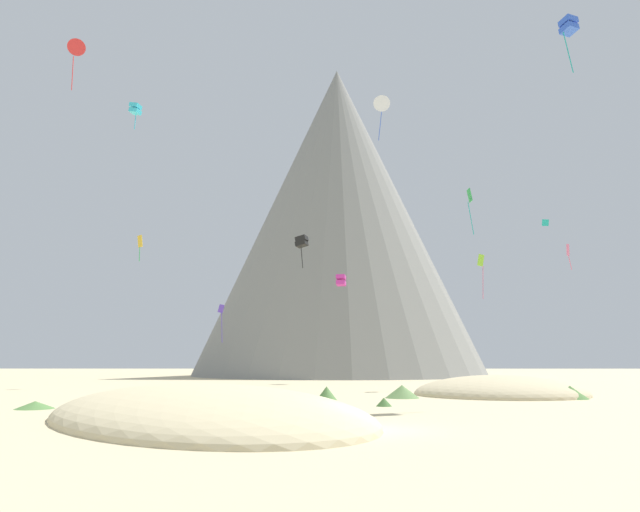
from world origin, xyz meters
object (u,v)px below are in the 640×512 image
at_px(kite_rainbow_mid, 568,252).
at_px(kite_blue_high, 569,26).
at_px(rock_massif, 329,235).
at_px(kite_teal_mid, 545,223).
at_px(bush_near_right, 384,402).
at_px(bush_low_patch, 402,392).
at_px(bush_near_left, 35,405).
at_px(bush_far_right, 227,406).
at_px(kite_red_high, 76,48).
at_px(kite_cyan_high, 135,109).
at_px(kite_indigo_low, 221,315).
at_px(bush_ridge_crest, 327,393).
at_px(kite_magenta_low, 341,280).
at_px(kite_white_high, 382,104).
at_px(kite_green_mid, 470,200).
at_px(kite_gold_mid, 140,243).
at_px(bush_mid_center, 570,392).
at_px(kite_black_mid, 302,242).
at_px(kite_lime_mid, 481,267).

distance_m(kite_rainbow_mid, kite_blue_high, 29.82).
xyz_separation_m(rock_massif, kite_teal_mid, (25.87, -52.03, -10.69)).
xyz_separation_m(kite_rainbow_mid, kite_teal_mid, (-3.81, -3.09, 2.95)).
relative_size(bush_near_right, bush_low_patch, 0.38).
height_order(bush_near_left, rock_massif, rock_massif).
distance_m(kite_blue_high, kite_teal_mid, 24.80).
xyz_separation_m(bush_far_right, kite_red_high, (-18.97, 15.99, 33.19)).
bearing_deg(bush_low_patch, kite_rainbow_mid, 43.05).
height_order(kite_blue_high, kite_teal_mid, kite_blue_high).
xyz_separation_m(kite_cyan_high, kite_indigo_low, (6.25, 17.12, -19.71)).
xyz_separation_m(bush_near_right, kite_blue_high, (17.37, 6.60, 31.16)).
relative_size(bush_ridge_crest, kite_indigo_low, 0.33).
relative_size(bush_ridge_crest, kite_magenta_low, 1.03).
bearing_deg(rock_massif, kite_rainbow_mid, -58.77).
bearing_deg(kite_red_high, bush_near_right, 131.38).
distance_m(kite_magenta_low, kite_white_high, 24.20).
relative_size(bush_far_right, kite_rainbow_mid, 0.71).
relative_size(kite_green_mid, kite_gold_mid, 1.70).
height_order(kite_green_mid, kite_blue_high, kite_blue_high).
distance_m(bush_mid_center, kite_magenta_low, 38.27).
bearing_deg(bush_mid_center, kite_teal_mid, 69.89).
relative_size(bush_mid_center, kite_gold_mid, 0.81).
relative_size(bush_near_right, bush_mid_center, 0.39).
xyz_separation_m(kite_white_high, kite_blue_high, (13.88, -22.94, -4.21)).
distance_m(bush_low_patch, bush_near_left, 25.91).
bearing_deg(kite_gold_mid, bush_far_right, 12.29).
xyz_separation_m(bush_low_patch, bush_near_left, (-23.78, -10.29, -0.27)).
xyz_separation_m(rock_massif, kite_white_high, (6.79, -50.03, 5.75)).
bearing_deg(kite_white_high, kite_gold_mid, 9.74).
height_order(bush_low_patch, kite_teal_mid, kite_teal_mid).
distance_m(bush_near_right, bush_near_left, 21.63).
height_order(kite_gold_mid, kite_black_mid, kite_gold_mid).
relative_size(bush_mid_center, kite_indigo_low, 0.55).
bearing_deg(kite_green_mid, bush_low_patch, -171.48).
xyz_separation_m(rock_massif, kite_green_mid, (16.31, -54.51, -8.59)).
relative_size(bush_far_right, kite_blue_high, 0.45).
distance_m(kite_gold_mid, kite_indigo_low, 13.31).
relative_size(rock_massif, kite_indigo_low, 17.49).
xyz_separation_m(bush_far_right, kite_rainbow_mid, (35.97, 33.89, 15.97)).
bearing_deg(bush_near_left, kite_lime_mid, 40.78).
height_order(bush_near_left, kite_white_high, kite_white_high).
xyz_separation_m(bush_near_right, kite_white_high, (3.49, 29.54, 35.37)).
relative_size(kite_red_high, kite_indigo_low, 1.15).
bearing_deg(bush_mid_center, rock_massif, 104.33).
distance_m(bush_far_right, kite_indigo_low, 37.48).
distance_m(bush_ridge_crest, kite_cyan_high, 35.36).
xyz_separation_m(bush_ridge_crest, bush_near_right, (3.70, -5.54, -0.24)).
bearing_deg(bush_mid_center, kite_rainbow_mid, 64.32).
distance_m(kite_magenta_low, kite_lime_mid, 19.35).
xyz_separation_m(bush_low_patch, kite_magenta_low, (-3.98, 30.81, 13.44)).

